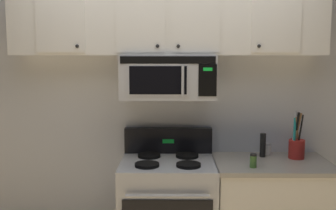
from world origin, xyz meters
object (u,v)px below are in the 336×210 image
salt_shaker (268,149)px  spice_jar (253,161)px  pepper_mill (263,145)px  utensil_crock_red (296,146)px  over_range_microwave (168,77)px

salt_shaker → spice_jar: 0.45m
pepper_mill → spice_jar: bearing=-114.2°
salt_shaker → spice_jar: (-0.21, -0.40, 0.00)m
utensil_crock_red → salt_shaker: size_ratio=4.01×
pepper_mill → spice_jar: 0.35m
over_range_microwave → salt_shaker: 1.07m
spice_jar → utensil_crock_red: bearing=33.7°
spice_jar → pepper_mill: bearing=65.8°
salt_shaker → pepper_mill: size_ratio=0.49×
salt_shaker → utensil_crock_red: bearing=-31.1°
utensil_crock_red → spice_jar: (-0.41, -0.27, -0.05)m
over_range_microwave → spice_jar: 0.95m
utensil_crock_red → salt_shaker: utensil_crock_red is taller
over_range_microwave → utensil_crock_red: (1.06, -0.01, -0.57)m
pepper_mill → utensil_crock_red: bearing=-9.5°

